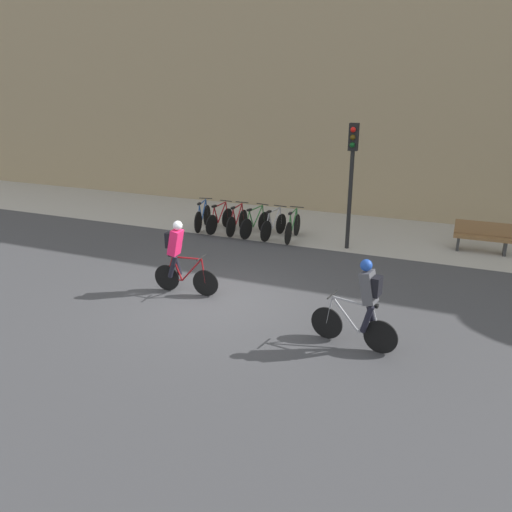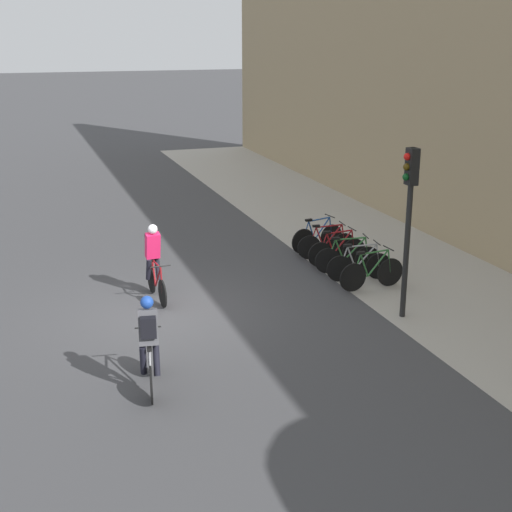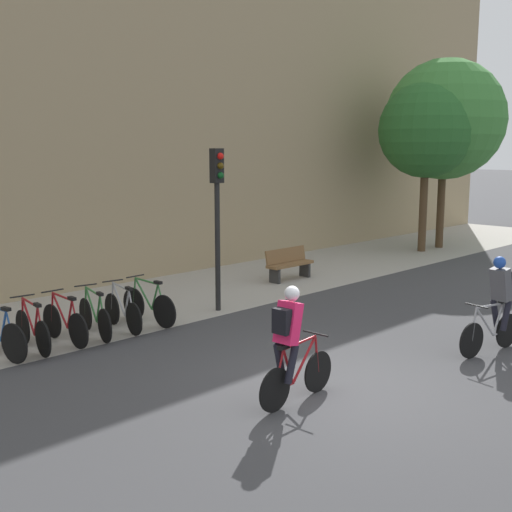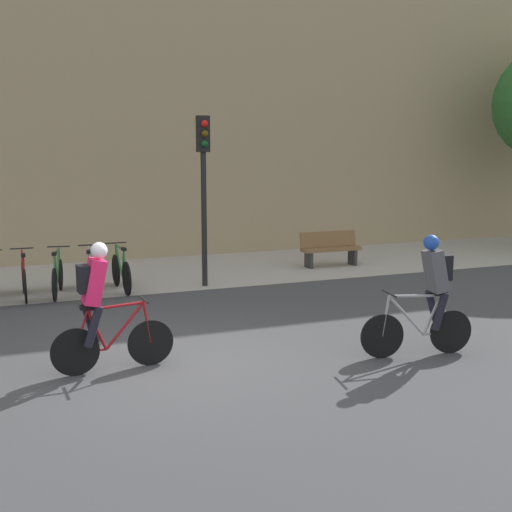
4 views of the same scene
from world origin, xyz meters
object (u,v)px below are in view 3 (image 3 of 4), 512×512
at_px(cyclist_grey, 498,301).
at_px(parked_bike_4, 123,311).
at_px(parked_bike_3, 95,317).
at_px(parked_bike_1, 32,330).
at_px(bench, 289,263).
at_px(traffic_light_pole, 217,200).
at_px(parked_bike_5, 149,305).
at_px(cyclist_pink, 290,342).
at_px(parked_bike_2, 65,323).

height_order(cyclist_grey, parked_bike_4, cyclist_grey).
height_order(cyclist_grey, parked_bike_3, cyclist_grey).
relative_size(parked_bike_1, bench, 1.05).
bearing_deg(traffic_light_pole, parked_bike_3, 176.39).
height_order(parked_bike_3, parked_bike_5, parked_bike_5).
bearing_deg(parked_bike_5, cyclist_pink, -102.62).
relative_size(parked_bike_3, traffic_light_pole, 0.46).
distance_m(parked_bike_4, parked_bike_5, 0.65).
distance_m(cyclist_grey, parked_bike_5, 6.93).
height_order(parked_bike_2, parked_bike_5, parked_bike_5).
bearing_deg(cyclist_grey, parked_bike_5, 119.51).
xyz_separation_m(parked_bike_2, bench, (7.46, 1.00, 0.07)).
bearing_deg(parked_bike_2, parked_bike_5, -0.00).
xyz_separation_m(parked_bike_3, traffic_light_pole, (3.09, -0.19, 2.14)).
bearing_deg(cyclist_pink, parked_bike_3, 91.91).
distance_m(parked_bike_4, traffic_light_pole, 3.25).
bearing_deg(parked_bike_3, parked_bike_4, 0.04).
height_order(parked_bike_1, parked_bike_4, same).
bearing_deg(bench, parked_bike_5, -169.71).
relative_size(parked_bike_3, parked_bike_4, 1.02).
bearing_deg(traffic_light_pole, parked_bike_2, 177.00).
height_order(traffic_light_pole, bench, traffic_light_pole).
bearing_deg(parked_bike_1, bench, 7.05).
bearing_deg(cyclist_grey, bench, 73.20).
distance_m(cyclist_pink, parked_bike_3, 5.06).
xyz_separation_m(parked_bike_1, traffic_light_pole, (4.38, -0.20, 2.14)).
distance_m(parked_bike_3, traffic_light_pole, 3.76).
bearing_deg(traffic_light_pole, parked_bike_4, 175.42).
bearing_deg(parked_bike_1, parked_bike_3, -0.03).
height_order(parked_bike_4, parked_bike_5, parked_bike_5).
relative_size(parked_bike_2, bench, 1.05).
bearing_deg(parked_bike_5, parked_bike_1, -179.99).
bearing_deg(parked_bike_5, parked_bike_3, -179.96).
xyz_separation_m(parked_bike_5, traffic_light_pole, (1.79, -0.20, 2.13)).
bearing_deg(cyclist_pink, parked_bike_2, 99.19).
bearing_deg(bench, traffic_light_pole, -162.18).
bearing_deg(parked_bike_1, parked_bike_5, 0.01).
xyz_separation_m(parked_bike_1, parked_bike_5, (2.59, 0.00, 0.01)).
xyz_separation_m(parked_bike_4, bench, (6.17, 1.00, 0.07)).
distance_m(cyclist_grey, traffic_light_pole, 6.24).
height_order(parked_bike_1, traffic_light_pole, traffic_light_pole).
bearing_deg(parked_bike_5, parked_bike_2, 180.00).
bearing_deg(traffic_light_pole, bench, 17.82).
xyz_separation_m(cyclist_grey, parked_bike_1, (-5.99, 6.01, -0.55)).
xyz_separation_m(cyclist_grey, parked_bike_5, (-3.40, 6.01, -0.53)).
xyz_separation_m(cyclist_grey, bench, (2.12, 7.01, -0.48)).
distance_m(cyclist_grey, parked_bike_1, 8.50).
xyz_separation_m(parked_bike_1, bench, (8.10, 1.00, 0.07)).
bearing_deg(parked_bike_2, parked_bike_1, -179.97).
relative_size(cyclist_pink, parked_bike_3, 1.04).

